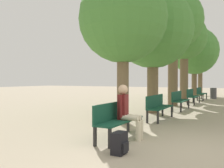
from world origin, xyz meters
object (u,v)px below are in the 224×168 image
at_px(tree_row_4, 194,51).
at_px(tree_row_0, 123,20).
at_px(bench_row_1, 158,105).
at_px(tree_row_2, 173,22).
at_px(bench_row_3, 192,95).
at_px(tree_row_3, 184,39).
at_px(backpack, 120,143).
at_px(trash_bin, 213,93).
at_px(tree_row_1, 153,29).
at_px(bench_row_0, 117,117).
at_px(person_seated, 127,110).
at_px(tree_row_5, 200,52).
at_px(bench_row_4, 201,93).
at_px(bench_row_2, 179,99).

bearing_deg(tree_row_4, tree_row_0, -90.00).
height_order(bench_row_1, tree_row_2, tree_row_2).
bearing_deg(bench_row_3, tree_row_3, 117.99).
distance_m(backpack, trash_bin, 15.61).
height_order(tree_row_1, trash_bin, tree_row_1).
relative_size(bench_row_0, person_seated, 1.38).
bearing_deg(bench_row_0, tree_row_3, 94.02).
xyz_separation_m(bench_row_1, backpack, (0.63, -4.37, -0.31)).
xyz_separation_m(bench_row_0, tree_row_5, (-0.79, 17.90, 3.35)).
bearing_deg(person_seated, tree_row_0, 118.71).
distance_m(bench_row_4, tree_row_4, 3.80).
distance_m(bench_row_2, person_seated, 6.41).
distance_m(bench_row_0, bench_row_1, 3.25).
relative_size(tree_row_2, tree_row_5, 1.17).
height_order(bench_row_4, tree_row_2, tree_row_2).
bearing_deg(tree_row_4, bench_row_4, -67.98).
distance_m(bench_row_1, person_seated, 3.16).
height_order(tree_row_3, person_seated, tree_row_3).
height_order(tree_row_2, tree_row_4, tree_row_2).
bearing_deg(backpack, tree_row_3, 96.54).
xyz_separation_m(tree_row_4, backpack, (1.42, -16.08, -3.48)).
bearing_deg(bench_row_1, tree_row_3, 95.65).
bearing_deg(bench_row_1, tree_row_5, 93.09).
bearing_deg(bench_row_1, tree_row_0, -121.76).
bearing_deg(backpack, tree_row_1, 103.11).
distance_m(tree_row_0, trash_bin, 12.96).
xyz_separation_m(tree_row_3, person_seated, (1.02, -11.14, -3.42)).
bearing_deg(bench_row_3, tree_row_0, -95.80).
distance_m(tree_row_1, tree_row_3, 6.30).
xyz_separation_m(tree_row_3, backpack, (1.42, -12.36, -3.91)).
height_order(bench_row_3, tree_row_1, tree_row_1).
height_order(bench_row_0, bench_row_2, same).
xyz_separation_m(tree_row_0, tree_row_2, (-0.00, 6.41, 1.22)).
bearing_deg(person_seated, tree_row_2, 97.05).
bearing_deg(tree_row_5, backpack, -85.74).
bearing_deg(person_seated, bench_row_2, 92.08).
xyz_separation_m(bench_row_0, person_seated, (0.23, 0.11, 0.18)).
bearing_deg(tree_row_5, trash_bin, -66.71).
distance_m(bench_row_2, tree_row_1, 3.56).
bearing_deg(bench_row_2, tree_row_5, 93.97).
xyz_separation_m(tree_row_0, tree_row_1, (-0.00, 3.00, 0.23)).
relative_size(tree_row_3, backpack, 13.31).
height_order(tree_row_1, tree_row_4, tree_row_4).
xyz_separation_m(tree_row_0, backpack, (1.42, -3.09, -3.20)).
bearing_deg(bench_row_2, tree_row_1, -117.26).
bearing_deg(bench_row_0, trash_bin, 87.34).
height_order(bench_row_1, tree_row_3, tree_row_3).
relative_size(bench_row_1, person_seated, 1.38).
xyz_separation_m(bench_row_1, bench_row_2, (0.00, 3.25, 0.00)).
height_order(tree_row_1, tree_row_3, tree_row_3).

